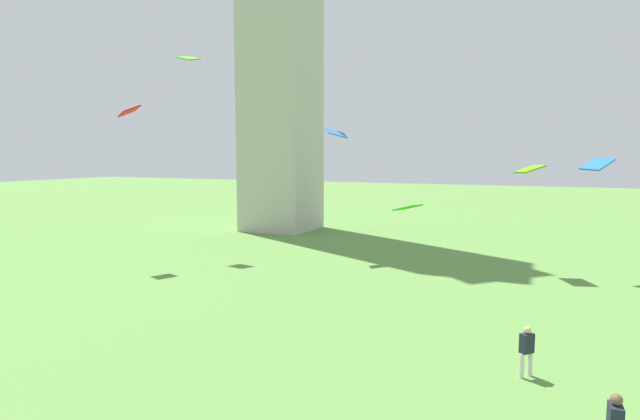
{
  "coord_description": "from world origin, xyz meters",
  "views": [
    {
      "loc": [
        10.15,
        -2.25,
        6.74
      ],
      "look_at": [
        0.62,
        19.05,
        4.24
      ],
      "focal_mm": 28.28,
      "sensor_mm": 36.0,
      "label": 1
    }
  ],
  "objects_px": {
    "person_1": "(527,348)",
    "kite_flying_4": "(597,164)",
    "kite_flying_1": "(407,208)",
    "kite_flying_0": "(336,133)",
    "kite_flying_3": "(530,169)",
    "kite_flying_5": "(188,58)",
    "kite_flying_2": "(129,111)"
  },
  "relations": [
    {
      "from": "kite_flying_0",
      "to": "kite_flying_3",
      "type": "xyz_separation_m",
      "value": [
        11.93,
        0.02,
        -2.24
      ]
    },
    {
      "from": "kite_flying_0",
      "to": "kite_flying_2",
      "type": "bearing_deg",
      "value": 170.15
    },
    {
      "from": "kite_flying_5",
      "to": "kite_flying_4",
      "type": "bearing_deg",
      "value": -159.82
    },
    {
      "from": "kite_flying_3",
      "to": "kite_flying_5",
      "type": "xyz_separation_m",
      "value": [
        -22.0,
        -2.34,
        7.45
      ]
    },
    {
      "from": "person_1",
      "to": "kite_flying_3",
      "type": "relative_size",
      "value": 0.77
    },
    {
      "from": "person_1",
      "to": "kite_flying_0",
      "type": "xyz_separation_m",
      "value": [
        -12.45,
        15.01,
        7.34
      ]
    },
    {
      "from": "kite_flying_1",
      "to": "kite_flying_3",
      "type": "height_order",
      "value": "kite_flying_3"
    },
    {
      "from": "kite_flying_0",
      "to": "kite_flying_5",
      "type": "xyz_separation_m",
      "value": [
        -10.08,
        -2.33,
        5.21
      ]
    },
    {
      "from": "person_1",
      "to": "kite_flying_2",
      "type": "xyz_separation_m",
      "value": [
        -23.26,
        7.8,
        8.59
      ]
    },
    {
      "from": "person_1",
      "to": "kite_flying_5",
      "type": "distance_m",
      "value": 28.73
    },
    {
      "from": "kite_flying_4",
      "to": "kite_flying_3",
      "type": "bearing_deg",
      "value": 134.92
    },
    {
      "from": "kite_flying_0",
      "to": "kite_flying_3",
      "type": "relative_size",
      "value": 0.79
    },
    {
      "from": "kite_flying_0",
      "to": "person_1",
      "type": "bearing_deg",
      "value": -93.92
    },
    {
      "from": "kite_flying_0",
      "to": "kite_flying_5",
      "type": "distance_m",
      "value": 11.58
    },
    {
      "from": "kite_flying_2",
      "to": "kite_flying_4",
      "type": "height_order",
      "value": "kite_flying_2"
    },
    {
      "from": "kite_flying_0",
      "to": "kite_flying_2",
      "type": "relative_size",
      "value": 1.1
    },
    {
      "from": "person_1",
      "to": "kite_flying_0",
      "type": "height_order",
      "value": "kite_flying_0"
    },
    {
      "from": "kite_flying_0",
      "to": "kite_flying_4",
      "type": "xyz_separation_m",
      "value": [
        15.35,
        0.57,
        -1.94
      ]
    },
    {
      "from": "kite_flying_3",
      "to": "person_1",
      "type": "bearing_deg",
      "value": 158.1
    },
    {
      "from": "kite_flying_1",
      "to": "kite_flying_0",
      "type": "bearing_deg",
      "value": -170.04
    },
    {
      "from": "kite_flying_0",
      "to": "kite_flying_1",
      "type": "height_order",
      "value": "kite_flying_0"
    },
    {
      "from": "person_1",
      "to": "kite_flying_5",
      "type": "bearing_deg",
      "value": -78.86
    },
    {
      "from": "kite_flying_3",
      "to": "kite_flying_5",
      "type": "height_order",
      "value": "kite_flying_5"
    },
    {
      "from": "kite_flying_1",
      "to": "kite_flying_2",
      "type": "distance_m",
      "value": 18.04
    },
    {
      "from": "kite_flying_0",
      "to": "kite_flying_5",
      "type": "height_order",
      "value": "kite_flying_5"
    },
    {
      "from": "kite_flying_2",
      "to": "kite_flying_5",
      "type": "bearing_deg",
      "value": 4.92
    },
    {
      "from": "person_1",
      "to": "kite_flying_4",
      "type": "xyz_separation_m",
      "value": [
        2.9,
        15.59,
        5.4
      ]
    },
    {
      "from": "kite_flying_2",
      "to": "kite_flying_0",
      "type": "bearing_deg",
      "value": -42.83
    },
    {
      "from": "kite_flying_3",
      "to": "kite_flying_4",
      "type": "distance_m",
      "value": 3.48
    },
    {
      "from": "kite_flying_1",
      "to": "kite_flying_2",
      "type": "bearing_deg",
      "value": -135.51
    },
    {
      "from": "kite_flying_3",
      "to": "kite_flying_0",
      "type": "bearing_deg",
      "value": 66.18
    },
    {
      "from": "kite_flying_4",
      "to": "person_1",
      "type": "bearing_deg",
      "value": -154.88
    }
  ]
}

